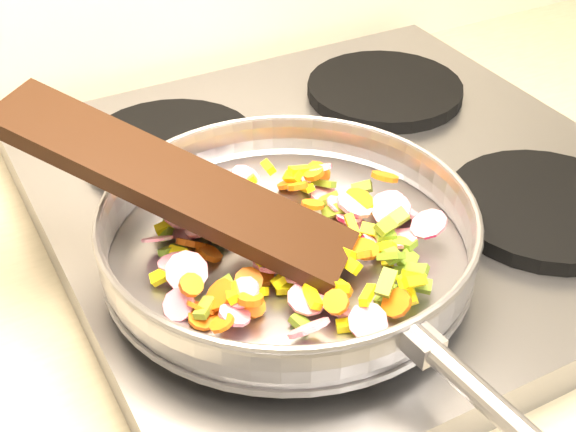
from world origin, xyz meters
name	(u,v)px	position (x,y,z in m)	size (l,w,h in m)	color
cooktop	(346,198)	(-0.70, 1.67, 0.92)	(0.60, 0.60, 0.04)	#939399
grate_fl	(294,300)	(-0.84, 1.52, 0.95)	(0.19, 0.19, 0.02)	black
grate_fr	(544,208)	(-0.56, 1.52, 0.95)	(0.19, 0.19, 0.02)	black
grate_bl	(171,147)	(-0.84, 1.81, 0.95)	(0.19, 0.19, 0.02)	black
grate_br	(385,90)	(-0.56, 1.81, 0.95)	(0.19, 0.19, 0.02)	black
saute_pan	(290,232)	(-0.82, 1.57, 0.98)	(0.36, 0.53, 0.05)	#9E9EA5
vegetable_heap	(291,238)	(-0.82, 1.57, 0.98)	(0.27, 0.27, 0.05)	#CB134A
wooden_spatula	(172,182)	(-0.90, 1.63, 1.03)	(0.32, 0.07, 0.02)	black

